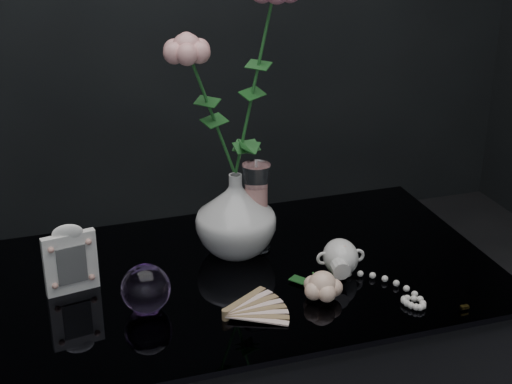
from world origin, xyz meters
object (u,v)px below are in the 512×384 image
object	(u,v)px
paperweight	(146,289)
pearl_jar	(341,255)
picture_frame	(70,258)
loose_rose	(322,285)
vase	(236,214)
wine_glass	(256,208)

from	to	relation	value
paperweight	pearl_jar	xyz separation A→B (m)	(0.38, 0.02, -0.01)
picture_frame	loose_rose	size ratio (longest dim) A/B	0.87
loose_rose	pearl_jar	xyz separation A→B (m)	(0.07, 0.08, 0.01)
vase	picture_frame	distance (m)	0.34
vase	loose_rose	xyz separation A→B (m)	(0.10, -0.22, -0.06)
paperweight	loose_rose	bearing A→B (deg)	-10.76
vase	wine_glass	xyz separation A→B (m)	(0.04, 0.00, 0.01)
paperweight	loose_rose	xyz separation A→B (m)	(0.31, -0.06, -0.02)
vase	pearl_jar	size ratio (longest dim) A/B	0.69
picture_frame	loose_rose	bearing A→B (deg)	-30.91
picture_frame	pearl_jar	xyz separation A→B (m)	(0.50, -0.09, -0.03)
wine_glass	picture_frame	size ratio (longest dim) A/B	1.35
pearl_jar	loose_rose	bearing A→B (deg)	-122.52
wine_glass	picture_frame	bearing A→B (deg)	-171.53
wine_glass	pearl_jar	xyz separation A→B (m)	(0.13, -0.14, -0.06)
wine_glass	paperweight	distance (m)	0.31
wine_glass	picture_frame	distance (m)	0.38
paperweight	loose_rose	distance (m)	0.32
wine_glass	paperweight	size ratio (longest dim) A/B	2.10
picture_frame	vase	bearing A→B (deg)	-0.21
loose_rose	pearl_jar	distance (m)	0.11
loose_rose	picture_frame	bearing A→B (deg)	176.51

